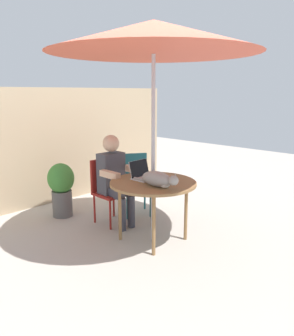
{
  "coord_description": "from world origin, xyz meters",
  "views": [
    {
      "loc": [
        -2.74,
        -2.61,
        1.76
      ],
      "look_at": [
        0.0,
        0.1,
        0.88
      ],
      "focal_mm": 35.67,
      "sensor_mm": 36.0,
      "label": 1
    }
  ],
  "objects_px": {
    "person_seated": "(115,176)",
    "laptop": "(142,173)",
    "patio_table": "(153,187)",
    "chair_occupied": "(108,186)",
    "patio_umbrella": "(154,37)",
    "potted_plant_near_fence": "(61,187)",
    "cat": "(159,179)",
    "chair_empty": "(135,179)"
  },
  "relations": [
    {
      "from": "person_seated",
      "to": "laptop",
      "type": "xyz_separation_m",
      "value": [
        0.03,
        -0.49,
        0.11
      ]
    },
    {
      "from": "patio_table",
      "to": "person_seated",
      "type": "relative_size",
      "value": 0.84
    },
    {
      "from": "chair_occupied",
      "to": "person_seated",
      "type": "relative_size",
      "value": 0.72
    },
    {
      "from": "patio_umbrella",
      "to": "chair_occupied",
      "type": "relative_size",
      "value": 2.87
    },
    {
      "from": "patio_umbrella",
      "to": "person_seated",
      "type": "distance_m",
      "value": 1.8
    },
    {
      "from": "patio_table",
      "to": "potted_plant_near_fence",
      "type": "xyz_separation_m",
      "value": [
        -0.34,
        1.49,
        -0.23
      ]
    },
    {
      "from": "patio_umbrella",
      "to": "potted_plant_near_fence",
      "type": "relative_size",
      "value": 3.22
    },
    {
      "from": "cat",
      "to": "potted_plant_near_fence",
      "type": "bearing_deg",
      "value": 98.09
    },
    {
      "from": "chair_occupied",
      "to": "potted_plant_near_fence",
      "type": "xyz_separation_m",
      "value": [
        -0.34,
        0.63,
        -0.07
      ]
    },
    {
      "from": "chair_empty",
      "to": "patio_table",
      "type": "bearing_deg",
      "value": -120.84
    },
    {
      "from": "laptop",
      "to": "cat",
      "type": "height_order",
      "value": "laptop"
    },
    {
      "from": "person_seated",
      "to": "potted_plant_near_fence",
      "type": "bearing_deg",
      "value": 113.59
    },
    {
      "from": "chair_empty",
      "to": "cat",
      "type": "xyz_separation_m",
      "value": [
        -0.62,
        -1.04,
        0.3
      ]
    },
    {
      "from": "patio_table",
      "to": "chair_empty",
      "type": "xyz_separation_m",
      "value": [
        0.51,
        0.86,
        -0.16
      ]
    },
    {
      "from": "patio_umbrella",
      "to": "person_seated",
      "type": "relative_size",
      "value": 2.06
    },
    {
      "from": "person_seated",
      "to": "patio_umbrella",
      "type": "bearing_deg",
      "value": -90.0
    },
    {
      "from": "chair_occupied",
      "to": "potted_plant_near_fence",
      "type": "height_order",
      "value": "chair_occupied"
    },
    {
      "from": "patio_table",
      "to": "chair_occupied",
      "type": "bearing_deg",
      "value": 90.0
    },
    {
      "from": "person_seated",
      "to": "cat",
      "type": "bearing_deg",
      "value": -96.68
    },
    {
      "from": "cat",
      "to": "potted_plant_near_fence",
      "type": "distance_m",
      "value": 1.73
    },
    {
      "from": "chair_empty",
      "to": "patio_umbrella",
      "type": "bearing_deg",
      "value": -120.84
    },
    {
      "from": "laptop",
      "to": "potted_plant_near_fence",
      "type": "height_order",
      "value": "laptop"
    },
    {
      "from": "potted_plant_near_fence",
      "to": "patio_table",
      "type": "bearing_deg",
      "value": -77.04
    },
    {
      "from": "patio_table",
      "to": "laptop",
      "type": "height_order",
      "value": "laptop"
    },
    {
      "from": "chair_empty",
      "to": "person_seated",
      "type": "height_order",
      "value": "person_seated"
    },
    {
      "from": "laptop",
      "to": "cat",
      "type": "xyz_separation_m",
      "value": [
        -0.14,
        -0.4,
        0.02
      ]
    },
    {
      "from": "person_seated",
      "to": "potted_plant_near_fence",
      "type": "relative_size",
      "value": 1.56
    },
    {
      "from": "patio_table",
      "to": "cat",
      "type": "height_order",
      "value": "cat"
    },
    {
      "from": "laptop",
      "to": "cat",
      "type": "relative_size",
      "value": 0.47
    },
    {
      "from": "chair_occupied",
      "to": "cat",
      "type": "distance_m",
      "value": 1.1
    },
    {
      "from": "laptop",
      "to": "patio_table",
      "type": "bearing_deg",
      "value": -98.74
    },
    {
      "from": "patio_table",
      "to": "chair_occupied",
      "type": "relative_size",
      "value": 1.17
    },
    {
      "from": "chair_empty",
      "to": "person_seated",
      "type": "xyz_separation_m",
      "value": [
        -0.51,
        -0.15,
        0.17
      ]
    },
    {
      "from": "chair_occupied",
      "to": "chair_empty",
      "type": "relative_size",
      "value": 1.0
    },
    {
      "from": "patio_table",
      "to": "patio_umbrella",
      "type": "relative_size",
      "value": 0.41
    },
    {
      "from": "chair_occupied",
      "to": "person_seated",
      "type": "xyz_separation_m",
      "value": [
        -0.0,
        -0.16,
        0.17
      ]
    },
    {
      "from": "person_seated",
      "to": "laptop",
      "type": "bearing_deg",
      "value": -86.19
    },
    {
      "from": "patio_table",
      "to": "chair_occupied",
      "type": "distance_m",
      "value": 0.87
    },
    {
      "from": "cat",
      "to": "chair_occupied",
      "type": "bearing_deg",
      "value": 84.32
    },
    {
      "from": "patio_umbrella",
      "to": "cat",
      "type": "distance_m",
      "value": 1.53
    },
    {
      "from": "chair_empty",
      "to": "chair_occupied",
      "type": "bearing_deg",
      "value": 179.63
    },
    {
      "from": "patio_table",
      "to": "laptop",
      "type": "distance_m",
      "value": 0.25
    }
  ]
}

